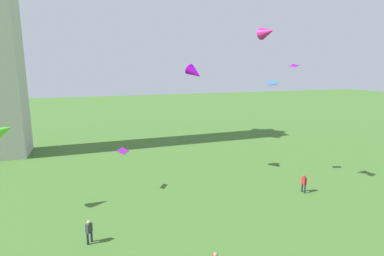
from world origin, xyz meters
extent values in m
cylinder|color=#1E2333|center=(11.62, 18.53, 0.40)|extent=(0.15, 0.15, 0.80)
cylinder|color=#1E2333|center=(11.61, 18.89, 0.40)|extent=(0.15, 0.15, 0.80)
cube|color=red|center=(11.61, 18.71, 1.11)|extent=(0.26, 0.44, 0.63)
sphere|color=brown|center=(11.61, 18.71, 1.54)|extent=(0.23, 0.23, 0.23)
sphere|color=#A37556|center=(-0.48, 10.42, 1.57)|extent=(0.24, 0.24, 0.24)
cylinder|color=#1E2333|center=(-6.52, 16.46, 0.37)|extent=(0.14, 0.14, 0.75)
cylinder|color=#1E2333|center=(-6.75, 16.21, 0.37)|extent=(0.14, 0.14, 0.75)
cube|color=#2D3338|center=(-6.63, 16.34, 1.04)|extent=(0.45, 0.46, 0.59)
sphere|color=#D8AD84|center=(-6.63, 16.34, 1.45)|extent=(0.22, 0.22, 0.22)
cube|color=blue|center=(10.82, 23.21, 9.50)|extent=(0.96, 0.82, 0.44)
cube|color=purple|center=(-3.52, 24.06, 3.80)|extent=(1.14, 1.25, 0.39)
cone|color=#9404B7|center=(3.79, 25.86, 10.49)|extent=(1.97, 2.16, 1.69)
cone|color=#C11776|center=(8.22, 20.40, 13.87)|extent=(1.30, 1.71, 1.18)
cube|color=#B912EC|center=(10.79, 20.03, 11.16)|extent=(1.02, 0.85, 0.29)
cone|color=#4ED026|center=(-12.08, 22.17, 6.56)|extent=(1.82, 1.45, 1.34)
camera|label=1|loc=(-6.25, -2.76, 11.06)|focal=28.97mm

